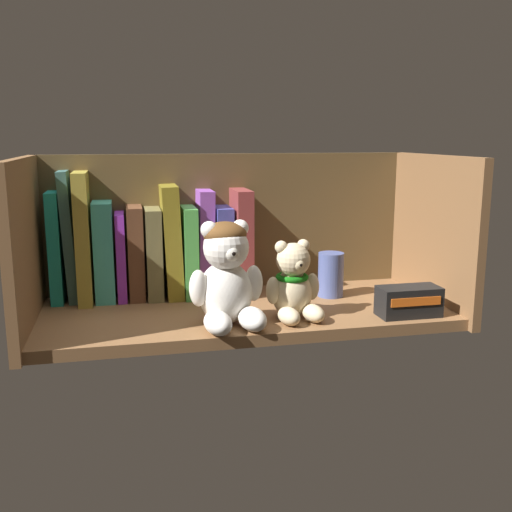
% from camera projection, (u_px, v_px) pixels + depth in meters
% --- Properties ---
extents(shelf_board, '(0.71, 0.30, 0.02)m').
position_uv_depth(shelf_board, '(244.00, 313.00, 1.06)').
color(shelf_board, brown).
rests_on(shelf_board, ground).
extents(shelf_back_panel, '(0.73, 0.01, 0.29)m').
position_uv_depth(shelf_back_panel, '(229.00, 227.00, 1.18)').
color(shelf_back_panel, brown).
rests_on(shelf_back_panel, ground).
extents(shelf_side_panel_left, '(0.02, 0.32, 0.29)m').
position_uv_depth(shelf_side_panel_left, '(25.00, 248.00, 0.96)').
color(shelf_side_panel_left, brown).
rests_on(shelf_side_panel_left, ground).
extents(shelf_side_panel_right, '(0.02, 0.32, 0.29)m').
position_uv_depth(shelf_side_panel_right, '(433.00, 232.00, 1.11)').
color(shelf_side_panel_right, brown).
rests_on(shelf_side_panel_right, ground).
extents(book_0, '(0.02, 0.10, 0.20)m').
position_uv_depth(book_0, '(56.00, 246.00, 1.09)').
color(book_0, teal).
rests_on(book_0, shelf_board).
extents(book_1, '(0.03, 0.09, 0.24)m').
position_uv_depth(book_1, '(69.00, 236.00, 1.09)').
color(book_1, '#355D58').
rests_on(book_1, shelf_board).
extents(book_2, '(0.03, 0.15, 0.24)m').
position_uv_depth(book_2, '(84.00, 236.00, 1.10)').
color(book_2, olive).
rests_on(book_2, shelf_board).
extents(book_3, '(0.04, 0.12, 0.18)m').
position_uv_depth(book_3, '(104.00, 250.00, 1.11)').
color(book_3, teal).
rests_on(book_3, shelf_board).
extents(book_4, '(0.02, 0.12, 0.16)m').
position_uv_depth(book_4, '(121.00, 255.00, 1.12)').
color(book_4, purple).
rests_on(book_4, shelf_board).
extents(book_5, '(0.03, 0.12, 0.17)m').
position_uv_depth(book_5, '(135.00, 251.00, 1.13)').
color(book_5, brown).
rests_on(book_5, shelf_board).
extents(book_6, '(0.03, 0.13, 0.17)m').
position_uv_depth(book_6, '(153.00, 251.00, 1.13)').
color(book_6, brown).
rests_on(book_6, shelf_board).
extents(book_7, '(0.04, 0.13, 0.21)m').
position_uv_depth(book_7, '(171.00, 240.00, 1.14)').
color(book_7, olive).
rests_on(book_7, shelf_board).
extents(book_8, '(0.03, 0.14, 0.17)m').
position_uv_depth(book_8, '(188.00, 250.00, 1.15)').
color(book_8, '#4CAC4A').
rests_on(book_8, shelf_board).
extents(book_9, '(0.03, 0.10, 0.20)m').
position_uv_depth(book_9, '(204.00, 241.00, 1.15)').
color(book_9, purple).
rests_on(book_9, shelf_board).
extents(book_10, '(0.03, 0.12, 0.17)m').
position_uv_depth(book_10, '(221.00, 249.00, 1.16)').
color(book_10, '#40439B').
rests_on(book_10, shelf_board).
extents(book_11, '(0.03, 0.15, 0.20)m').
position_uv_depth(book_11, '(239.00, 240.00, 1.17)').
color(book_11, brown).
rests_on(book_11, shelf_board).
extents(teddy_bear_larger, '(0.13, 0.13, 0.17)m').
position_uv_depth(teddy_bear_larger, '(227.00, 276.00, 0.95)').
color(teddy_bear_larger, white).
rests_on(teddy_bear_larger, shelf_board).
extents(teddy_bear_smaller, '(0.10, 0.10, 0.13)m').
position_uv_depth(teddy_bear_smaller, '(294.00, 285.00, 0.99)').
color(teddy_bear_smaller, beige).
rests_on(teddy_bear_smaller, shelf_board).
extents(pillar_candle, '(0.05, 0.05, 0.08)m').
position_uv_depth(pillar_candle, '(331.00, 275.00, 1.13)').
color(pillar_candle, '#4C5B99').
rests_on(pillar_candle, shelf_board).
extents(small_product_box, '(0.11, 0.05, 0.05)m').
position_uv_depth(small_product_box, '(409.00, 301.00, 1.01)').
color(small_product_box, black).
rests_on(small_product_box, shelf_board).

